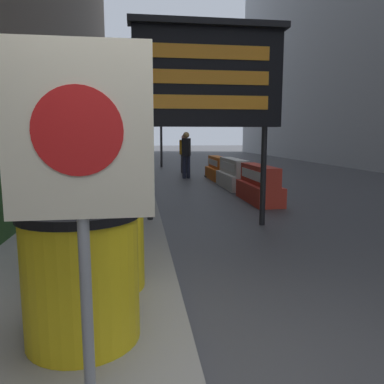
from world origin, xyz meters
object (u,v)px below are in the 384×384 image
(warning_sign, at_px, (80,157))
(message_board, at_px, (208,77))
(jersey_barrier_orange_near, at_px, (218,169))
(pedestrian_worker, at_px, (184,150))
(traffic_light_near_curb, at_px, (161,103))
(barrel_drum_foreground, at_px, (82,274))
(barrel_drum_middle, at_px, (102,239))
(pedestrian_passerby, at_px, (186,151))
(traffic_cone_near, at_px, (211,167))
(barrel_drum_back, at_px, (99,218))
(jersey_barrier_red_striped, at_px, (259,186))
(jersey_barrier_white, at_px, (233,175))

(warning_sign, bearing_deg, message_board, 71.92)
(jersey_barrier_orange_near, distance_m, pedestrian_worker, 2.81)
(traffic_light_near_curb, bearing_deg, barrel_drum_foreground, -95.37)
(barrel_drum_middle, height_order, pedestrian_passerby, pedestrian_passerby)
(message_board, relative_size, traffic_cone_near, 4.31)
(barrel_drum_back, relative_size, message_board, 0.27)
(message_board, height_order, traffic_cone_near, message_board)
(barrel_drum_middle, bearing_deg, traffic_cone_near, 73.87)
(message_board, xyz_separation_m, traffic_light_near_curb, (-0.02, 12.95, 0.66))
(barrel_drum_back, xyz_separation_m, warning_sign, (0.19, -2.54, 0.86))
(barrel_drum_foreground, distance_m, barrel_drum_back, 1.83)
(traffic_cone_near, bearing_deg, jersey_barrier_orange_near, -83.25)
(jersey_barrier_orange_near, bearing_deg, barrel_drum_middle, -107.99)
(barrel_drum_back, distance_m, jersey_barrier_orange_near, 9.66)
(traffic_light_near_curb, relative_size, pedestrian_passerby, 2.58)
(warning_sign, height_order, message_board, message_board)
(jersey_barrier_orange_near, bearing_deg, jersey_barrier_red_striped, -90.00)
(warning_sign, height_order, pedestrian_worker, warning_sign)
(message_board, relative_size, pedestrian_passerby, 1.98)
(barrel_drum_foreground, distance_m, jersey_barrier_red_striped, 6.93)
(warning_sign, bearing_deg, barrel_drum_foreground, 100.28)
(traffic_cone_near, xyz_separation_m, traffic_light_near_curb, (-1.61, 4.96, 2.83))
(barrel_drum_middle, xyz_separation_m, jersey_barrier_orange_near, (3.24, 9.97, -0.27))
(barrel_drum_foreground, height_order, barrel_drum_back, same)
(barrel_drum_back, distance_m, traffic_cone_near, 10.45)
(barrel_drum_middle, xyz_separation_m, pedestrian_worker, (2.29, 12.54, 0.33))
(traffic_cone_near, bearing_deg, traffic_light_near_curb, 108.03)
(barrel_drum_middle, xyz_separation_m, jersey_barrier_white, (3.24, 7.71, -0.24))
(message_board, height_order, jersey_barrier_red_striped, message_board)
(barrel_drum_middle, bearing_deg, pedestrian_passerby, 78.51)
(barrel_drum_middle, distance_m, pedestrian_passerby, 10.70)
(barrel_drum_back, xyz_separation_m, jersey_barrier_orange_near, (3.35, 9.06, -0.27))
(jersey_barrier_white, bearing_deg, barrel_drum_middle, -112.78)
(barrel_drum_back, bearing_deg, jersey_barrier_white, 63.76)
(barrel_drum_foreground, relative_size, warning_sign, 0.50)
(jersey_barrier_red_striped, height_order, pedestrian_worker, pedestrian_worker)
(barrel_drum_foreground, bearing_deg, traffic_light_near_curb, 84.63)
(barrel_drum_foreground, height_order, jersey_barrier_orange_near, barrel_drum_foreground)
(barrel_drum_foreground, bearing_deg, barrel_drum_back, 91.96)
(jersey_barrier_white, bearing_deg, barrel_drum_foreground, -110.87)
(jersey_barrier_orange_near, bearing_deg, warning_sign, -105.24)
(message_board, height_order, jersey_barrier_white, message_board)
(jersey_barrier_red_striped, distance_m, pedestrian_worker, 7.44)
(jersey_barrier_red_striped, height_order, traffic_light_near_curb, traffic_light_near_curb)
(message_board, relative_size, traffic_light_near_curb, 0.77)
(barrel_drum_middle, distance_m, barrel_drum_back, 0.92)
(barrel_drum_back, bearing_deg, traffic_cone_near, 71.89)
(barrel_drum_foreground, distance_m, traffic_light_near_curb, 16.98)
(jersey_barrier_white, relative_size, traffic_cone_near, 2.74)
(message_board, distance_m, traffic_cone_near, 8.43)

